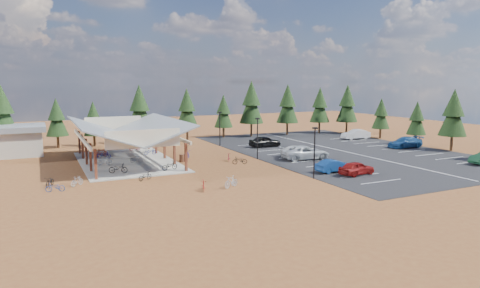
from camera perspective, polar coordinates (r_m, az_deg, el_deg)
ground at (r=49.34m, az=-1.73°, el=-2.84°), size 140.00×140.00×0.00m
asphalt_lot at (r=61.42m, az=13.10°, el=-0.83°), size 27.00×44.00×0.04m
concrete_pad at (r=53.04m, az=-14.79°, el=-2.28°), size 10.60×18.60×0.10m
bike_pavilion at (r=52.49m, az=-14.94°, el=1.77°), size 11.65×19.40×4.97m
lamp_post_0 at (r=42.67m, az=9.90°, el=-0.67°), size 0.50×0.25×5.14m
lamp_post_1 at (r=52.80m, az=2.35°, el=1.16°), size 0.50×0.25×5.14m
lamp_post_2 at (r=63.59m, az=-2.71°, el=2.37°), size 0.50×0.25×5.14m
trash_bin_0 at (r=52.01m, az=-7.30°, el=-1.83°), size 0.60×0.60×0.90m
trash_bin_1 at (r=51.85m, az=-7.76°, el=-1.87°), size 0.60×0.60×0.90m
pine_0 at (r=66.07m, az=-29.20°, el=3.97°), size 4.04×4.04×9.42m
pine_1 at (r=67.30m, az=-23.26°, el=3.27°), size 3.11×3.11×7.24m
pine_2 at (r=67.10m, az=-18.97°, el=3.19°), size 2.87×2.87×6.69m
pine_3 at (r=67.39m, az=-13.25°, el=4.72°), size 3.93×3.93×9.15m
pine_4 at (r=70.72m, az=-7.10°, el=4.72°), size 3.65×3.65×8.51m
pine_5 at (r=73.40m, az=-2.22°, el=4.36°), size 3.17×3.17×7.38m
pine_6 at (r=74.60m, az=1.53°, el=5.56°), size 4.20×4.20×9.78m
pine_7 at (r=77.56m, az=6.36°, el=5.34°), size 3.93×3.93×9.16m
pine_8 at (r=81.23m, az=10.60°, el=5.12°), size 3.67×3.67×8.55m
pine_10 at (r=66.11m, az=26.58°, el=3.72°), size 3.70×3.70×8.62m
pine_11 at (r=69.92m, az=22.51°, el=3.18°), size 2.86×2.86×6.66m
pine_12 at (r=76.40m, az=18.30°, el=3.85°), size 2.93×2.93×6.82m
pine_13 at (r=81.71m, az=14.11°, el=5.25°), size 3.89×3.89×9.06m
bike_0 at (r=46.31m, az=-15.93°, el=-3.14°), size 2.03×1.28×1.01m
bike_1 at (r=50.90m, az=-17.69°, el=-2.14°), size 1.91×0.70×1.12m
bike_2 at (r=55.73m, az=-17.69°, el=-1.38°), size 1.79×1.09×0.89m
bike_3 at (r=56.91m, az=-18.04°, el=-1.12°), size 1.78×0.71×1.04m
bike_4 at (r=46.76m, az=-9.36°, el=-2.86°), size 1.91×1.06×0.95m
bike_5 at (r=51.69m, az=-13.67°, el=-1.95°), size 1.54×0.82×0.89m
bike_6 at (r=57.04m, az=-11.90°, el=-0.98°), size 1.58×0.60×0.82m
bike_7 at (r=60.98m, az=-13.87°, el=-0.41°), size 1.53×0.49×0.91m
bike_8 at (r=43.03m, az=-24.01°, el=-4.60°), size 1.23×1.85×0.92m
bike_9 at (r=42.35m, az=-20.92°, el=-4.63°), size 1.43×1.33×0.92m
bike_10 at (r=40.81m, az=-23.43°, el=-5.29°), size 1.70×0.87×0.85m
bike_11 at (r=38.05m, az=-4.89°, el=-5.50°), size 0.91×1.65×0.96m
bike_12 at (r=42.83m, az=-12.54°, el=-4.19°), size 1.66×1.25×0.83m
bike_13 at (r=38.96m, az=-1.19°, el=-5.05°), size 1.84×1.26×1.08m
bike_14 at (r=54.80m, az=-7.05°, el=-1.28°), size 0.74×1.84×0.95m
bike_15 at (r=51.72m, az=-1.52°, el=-1.79°), size 1.03×1.62×0.94m
bike_16 at (r=49.89m, az=-0.04°, el=-2.19°), size 1.81×1.11×0.90m
car_0 at (r=45.59m, az=15.28°, el=-3.12°), size 4.30×2.19×1.40m
car_1 at (r=46.44m, az=12.40°, el=-2.85°), size 4.12×1.57×1.34m
car_2 at (r=53.39m, az=8.74°, el=-1.13°), size 6.29×3.43×1.67m
car_3 at (r=55.63m, az=7.65°, el=-0.90°), size 4.76×2.32×1.33m
car_4 at (r=62.85m, az=3.34°, el=0.34°), size 4.75×1.95×1.61m
car_7 at (r=66.53m, az=21.16°, el=0.22°), size 5.48×2.40×1.57m
car_9 at (r=73.96m, az=15.17°, el=1.26°), size 5.01×2.17×1.60m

